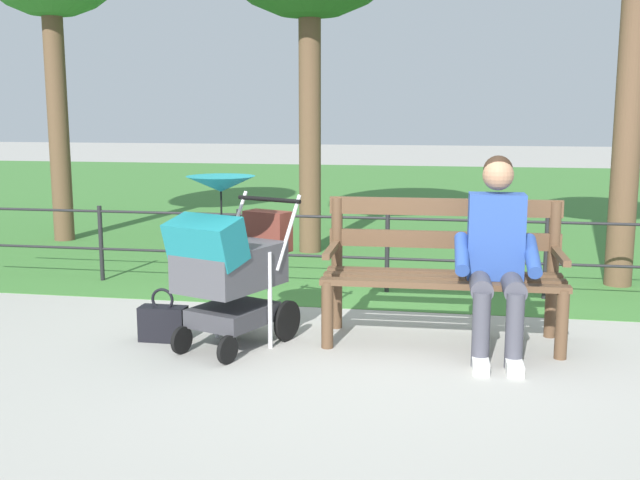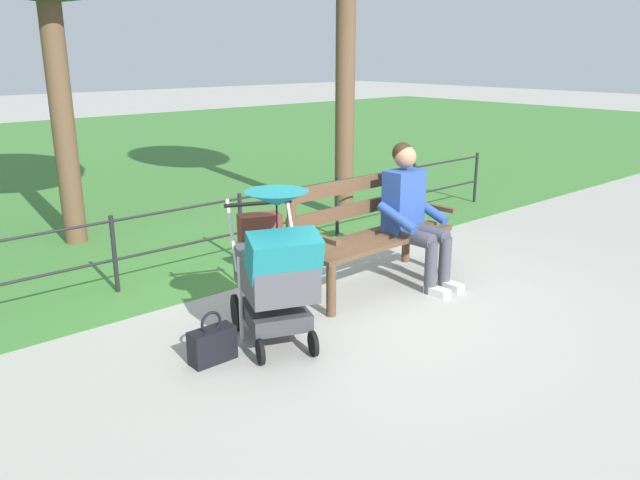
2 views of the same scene
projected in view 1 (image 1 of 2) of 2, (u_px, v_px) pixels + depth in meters
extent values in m
plane|color=#9E9B93|center=(368.00, 340.00, 5.25)|extent=(60.00, 60.00, 0.00)
cube|color=#3D7533|center=(424.00, 198.00, 13.78)|extent=(40.00, 16.00, 0.01)
cube|color=brown|center=(442.00, 273.00, 5.26)|extent=(1.60, 0.14, 0.04)
cube|color=brown|center=(443.00, 279.00, 5.08)|extent=(1.60, 0.14, 0.04)
cube|color=brown|center=(443.00, 285.00, 4.91)|extent=(1.60, 0.14, 0.04)
cube|color=brown|center=(443.00, 240.00, 5.32)|extent=(1.60, 0.08, 0.12)
cube|color=brown|center=(444.00, 207.00, 5.28)|extent=(1.60, 0.08, 0.12)
cylinder|color=brown|center=(562.00, 324.00, 4.81)|extent=(0.08, 0.08, 0.45)
cylinder|color=brown|center=(553.00, 270.00, 5.24)|extent=(0.08, 0.08, 0.95)
cube|color=brown|center=(560.00, 256.00, 4.94)|extent=(0.06, 0.56, 0.04)
cylinder|color=brown|center=(327.00, 315.00, 5.04)|extent=(0.08, 0.08, 0.45)
cylinder|color=brown|center=(337.00, 264.00, 5.46)|extent=(0.08, 0.08, 0.95)
cube|color=brown|center=(332.00, 249.00, 5.16)|extent=(0.06, 0.56, 0.04)
cylinder|color=#42424C|center=(513.00, 286.00, 4.79)|extent=(0.15, 0.40, 0.14)
cylinder|color=#42424C|center=(481.00, 285.00, 4.82)|extent=(0.15, 0.40, 0.14)
cylinder|color=#42424C|center=(514.00, 331.00, 4.64)|extent=(0.11, 0.11, 0.47)
cylinder|color=#42424C|center=(481.00, 330.00, 4.67)|extent=(0.11, 0.11, 0.47)
cube|color=silver|center=(514.00, 367.00, 4.59)|extent=(0.11, 0.22, 0.07)
cube|color=silver|center=(481.00, 365.00, 4.62)|extent=(0.11, 0.22, 0.07)
cube|color=#284793|center=(496.00, 236.00, 4.97)|extent=(0.37, 0.23, 0.56)
cylinder|color=#284793|center=(532.00, 256.00, 4.84)|extent=(0.10, 0.43, 0.23)
cylinder|color=#284793|center=(462.00, 254.00, 4.91)|extent=(0.10, 0.43, 0.23)
sphere|color=#A37556|center=(498.00, 175.00, 4.91)|extent=(0.20, 0.20, 0.20)
sphere|color=black|center=(498.00, 170.00, 4.93)|extent=(0.19, 0.19, 0.19)
cylinder|color=black|center=(287.00, 321.00, 5.21)|extent=(0.13, 0.27, 0.28)
cylinder|color=black|center=(234.00, 311.00, 5.45)|extent=(0.13, 0.27, 0.28)
cylinder|color=black|center=(228.00, 350.00, 4.74)|extent=(0.09, 0.18, 0.18)
cylinder|color=black|center=(182.00, 340.00, 4.94)|extent=(0.09, 0.18, 0.18)
cube|color=#38383D|center=(233.00, 315.00, 5.07)|extent=(0.58, 0.64, 0.12)
cylinder|color=silver|center=(270.00, 301.00, 5.01)|extent=(0.03, 0.03, 0.65)
cylinder|color=silver|center=(216.00, 292.00, 5.25)|extent=(0.03, 0.03, 0.65)
cube|color=#47474C|center=(230.00, 267.00, 5.00)|extent=(0.68, 0.80, 0.28)
cube|color=#19727A|center=(206.00, 242.00, 4.76)|extent=(0.56, 0.46, 0.33)
cylinder|color=black|center=(269.00, 199.00, 5.30)|extent=(0.49, 0.22, 0.03)
cylinder|color=silver|center=(288.00, 232.00, 5.13)|extent=(0.13, 0.29, 0.49)
cylinder|color=silver|center=(235.00, 227.00, 5.37)|extent=(0.13, 0.29, 0.49)
cone|color=#19727A|center=(221.00, 184.00, 4.84)|extent=(0.57, 0.57, 0.10)
cylinder|color=black|center=(221.00, 212.00, 4.87)|extent=(0.01, 0.01, 0.30)
cube|color=brown|center=(268.00, 231.00, 5.32)|extent=(0.36, 0.27, 0.28)
cube|color=black|center=(163.00, 324.00, 5.21)|extent=(0.32, 0.14, 0.24)
torus|color=black|center=(162.00, 300.00, 5.18)|extent=(0.16, 0.02, 0.16)
cylinder|color=black|center=(546.00, 258.00, 6.33)|extent=(0.04, 0.04, 0.70)
cylinder|color=black|center=(387.00, 253.00, 6.56)|extent=(0.04, 0.04, 0.70)
cylinder|color=black|center=(239.00, 248.00, 6.79)|extent=(0.04, 0.04, 0.70)
cylinder|color=black|center=(101.00, 243.00, 7.02)|extent=(0.04, 0.04, 0.70)
cylinder|color=black|center=(388.00, 218.00, 6.51)|extent=(7.93, 0.02, 0.02)
cylinder|color=black|center=(387.00, 259.00, 6.57)|extent=(7.93, 0.02, 0.02)
cylinder|color=brown|center=(310.00, 121.00, 8.27)|extent=(0.24, 0.24, 2.89)
cylinder|color=brown|center=(58.00, 119.00, 9.04)|extent=(0.24, 0.24, 2.93)
cylinder|color=brown|center=(631.00, 83.00, 6.59)|extent=(0.24, 0.24, 3.58)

